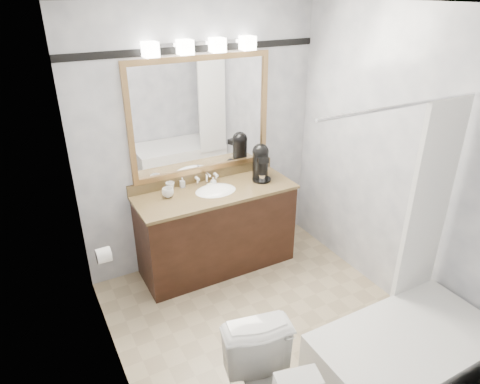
% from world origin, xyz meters
% --- Properties ---
extents(room, '(2.42, 2.62, 2.52)m').
position_xyz_m(room, '(0.00, 0.00, 1.25)').
color(room, tan).
rests_on(room, ground).
extents(vanity, '(1.53, 0.58, 0.97)m').
position_xyz_m(vanity, '(0.00, 1.02, 0.44)').
color(vanity, black).
rests_on(vanity, ground).
extents(mirror, '(1.40, 0.04, 1.10)m').
position_xyz_m(mirror, '(0.00, 1.28, 1.50)').
color(mirror, '#A77D4B').
rests_on(mirror, room).
extents(vanity_light_bar, '(1.02, 0.14, 0.12)m').
position_xyz_m(vanity_light_bar, '(0.00, 1.23, 2.13)').
color(vanity_light_bar, silver).
rests_on(vanity_light_bar, room).
extents(accent_stripe, '(2.40, 0.01, 0.06)m').
position_xyz_m(accent_stripe, '(0.00, 1.29, 2.10)').
color(accent_stripe, black).
rests_on(accent_stripe, room).
extents(bathtub, '(1.30, 0.75, 1.96)m').
position_xyz_m(bathtub, '(0.55, -0.90, 0.28)').
color(bathtub, white).
rests_on(bathtub, ground).
extents(tp_roll, '(0.11, 0.12, 0.12)m').
position_xyz_m(tp_roll, '(-1.14, 0.66, 0.70)').
color(tp_roll, white).
rests_on(tp_roll, room).
extents(tissue_box, '(0.25, 0.17, 0.09)m').
position_xyz_m(tissue_box, '(-0.57, -1.12, 0.82)').
color(tissue_box, white).
rests_on(tissue_box, toilet).
extents(coffee_maker, '(0.19, 0.23, 0.36)m').
position_xyz_m(coffee_maker, '(0.52, 1.06, 1.04)').
color(coffee_maker, black).
rests_on(coffee_maker, vanity).
extents(cup_left, '(0.13, 0.13, 0.08)m').
position_xyz_m(cup_left, '(-0.44, 1.11, 0.89)').
color(cup_left, white).
rests_on(cup_left, vanity).
extents(cup_right, '(0.10, 0.10, 0.08)m').
position_xyz_m(cup_right, '(-0.37, 1.23, 0.89)').
color(cup_right, white).
rests_on(cup_right, vanity).
extents(soap_bottle_a, '(0.05, 0.05, 0.10)m').
position_xyz_m(soap_bottle_a, '(-0.25, 1.23, 0.90)').
color(soap_bottle_a, white).
rests_on(soap_bottle_a, vanity).
extents(soap_bottle_b, '(0.07, 0.07, 0.08)m').
position_xyz_m(soap_bottle_b, '(0.04, 1.15, 0.89)').
color(soap_bottle_b, white).
rests_on(soap_bottle_b, vanity).
extents(soap_bar, '(0.09, 0.07, 0.02)m').
position_xyz_m(soap_bar, '(0.01, 1.13, 0.86)').
color(soap_bar, beige).
rests_on(soap_bar, vanity).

